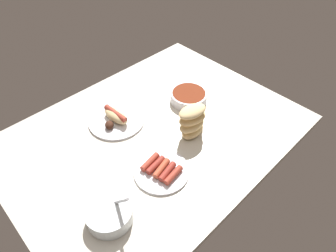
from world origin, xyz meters
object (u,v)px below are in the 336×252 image
bowl_chili (189,96)px  plate_sausages (161,170)px  plate_hotdog_assembled (116,118)px  bread_stack (192,121)px  bowl_coleslaw (109,213)px

bowl_chili → plate_sausages: size_ratio=0.82×
plate_hotdog_assembled → bread_stack: bearing=-57.1°
plate_hotdog_assembled → bowl_coleslaw: bowl_coleslaw is taller
bread_stack → plate_sausages: 23.87cm
bowl_chili → bread_stack: bearing=-133.6°
plate_sausages → bowl_coleslaw: bearing=-175.5°
plate_hotdog_assembled → bread_stack: (17.94, -27.71, 5.46)cm
plate_hotdog_assembled → bowl_chili: 34.91cm
bowl_chili → bowl_coleslaw: (-61.58, -23.08, 0.55)cm
plate_hotdog_assembled → bread_stack: 33.46cm
plate_hotdog_assembled → bowl_chili: bearing=-20.5°
plate_sausages → bowl_coleslaw: (-24.44, -1.94, 2.00)cm
plate_hotdog_assembled → plate_sausages: (-4.44, -33.34, -0.62)cm
plate_hotdog_assembled → bowl_coleslaw: bearing=-129.3°
bowl_chili → bread_stack: bread_stack is taller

